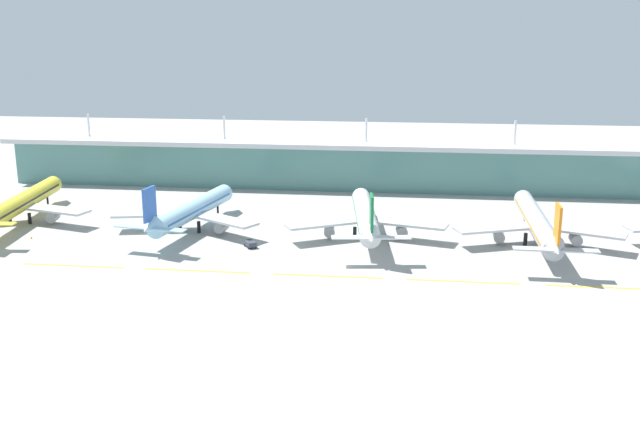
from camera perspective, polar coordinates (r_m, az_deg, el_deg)
ground_plane at (r=195.14m, az=1.76°, el=-4.04°), size 600.00×600.00×0.00m
terminal_building at (r=291.82m, az=3.64°, el=4.04°), size 288.00×34.00×27.32m
airliner_nearest at (r=253.96m, az=-22.29°, el=0.74°), size 48.51×66.23×18.90m
airliner_near_middle at (r=229.28m, az=-10.02°, el=0.23°), size 48.12×58.50×18.90m
airliner_center at (r=219.04m, az=3.56°, el=-0.24°), size 48.44×60.18×18.90m
airliner_far_middle at (r=220.92m, az=16.54°, el=-0.69°), size 48.80×68.27×18.90m
taxiway_stripe_west at (r=205.32m, az=-18.69°, el=-3.87°), size 28.00×0.70×0.04m
taxiway_stripe_mid_west at (r=193.25m, az=-9.53°, el=-4.42°), size 28.00×0.70×0.04m
taxiway_stripe_centre at (r=186.67m, az=0.57°, el=-4.90°), size 28.00×0.70×0.04m
taxiway_stripe_mid_east at (r=186.17m, az=11.07°, el=-5.23°), size 28.00×0.70×0.04m
taxiway_stripe_east at (r=191.79m, az=21.29°, el=-5.39°), size 28.00×0.70×0.04m
pushback_tug at (r=211.19m, az=-5.45°, el=-2.34°), size 4.39×5.00×1.85m
safety_cone_left_wingtip at (r=235.22m, az=-21.54°, el=-1.75°), size 0.56×0.56×0.70m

